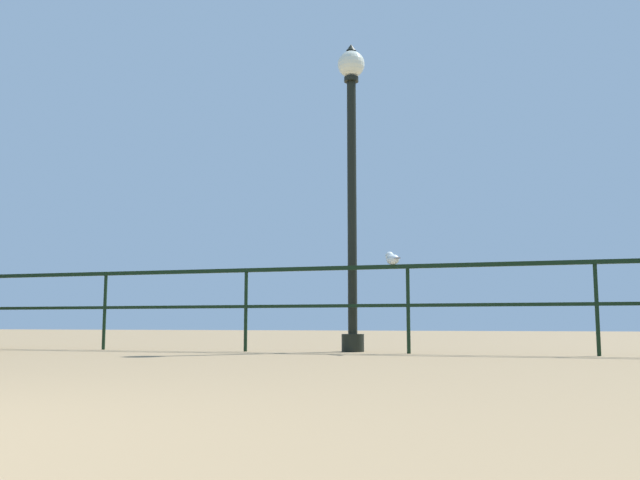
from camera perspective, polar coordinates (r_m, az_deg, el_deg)
The scene contains 3 objects.
pier_railing at distance 8.33m, azimuth 0.35°, elevation -4.13°, with size 18.76×0.05×1.05m.
lamppost_center at distance 8.79m, azimuth 2.70°, elevation 6.52°, with size 0.36×0.36×4.02m.
seagull_on_rail at distance 8.17m, azimuth 6.12°, elevation -1.57°, with size 0.24×0.32×0.17m.
Camera 1 is at (2.37, -0.96, 0.36)m, focal length 37.88 mm.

